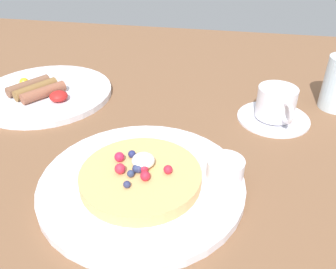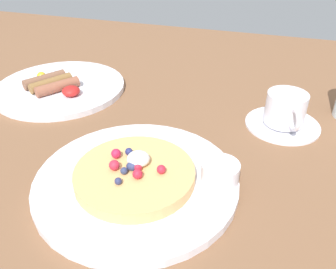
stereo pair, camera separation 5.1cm
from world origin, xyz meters
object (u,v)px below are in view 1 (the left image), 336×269
Objects in this scene: pancake_plate at (142,183)px; coffee_saucer at (273,117)px; coffee_cup at (277,102)px; breakfast_plate at (46,93)px; syrup_ramekin at (225,168)px.

pancake_plate is 2.18× the size of coffee_saucer.
coffee_cup reaches higher than coffee_saucer.
breakfast_plate is at bearing 178.33° from coffee_cup.
syrup_ramekin is 0.54× the size of coffee_cup.
breakfast_plate is 2.80× the size of coffee_cup.
coffee_saucer is (19.92, 23.34, -0.26)cm from pancake_plate.
coffee_saucer is (47.42, -1.21, -0.20)cm from breakfast_plate.
coffee_saucer is 3.40cm from coffee_cup.
pancake_plate is at bearing -41.76° from breakfast_plate.
coffee_saucer is at bearing 49.52° from pancake_plate.
pancake_plate is 1.06× the size of breakfast_plate.
coffee_saucer is at bearing 109.66° from coffee_cup.
breakfast_plate is at bearing 138.24° from pancake_plate.
coffee_cup is (8.35, 20.24, 0.96)cm from syrup_ramekin.
breakfast_plate is at bearing 178.53° from coffee_saucer.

